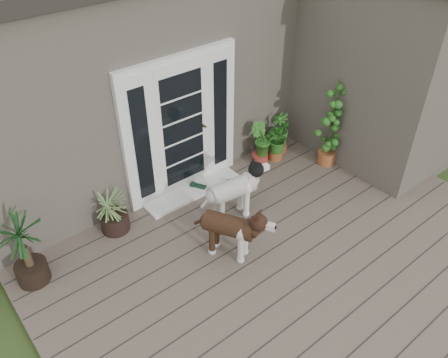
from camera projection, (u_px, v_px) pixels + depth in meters
deck at (295, 263)px, 5.97m from camera, size 6.20×4.60×0.12m
house_main at (121, 56)px, 7.71m from camera, size 7.40×4.00×3.10m
house_wing at (381, 72)px, 7.21m from camera, size 1.60×2.40×3.10m
door_unit at (181, 127)px, 6.55m from camera, size 1.90×0.14×2.15m
door_step at (193, 190)px, 7.06m from camera, size 1.60×0.40×0.05m
brindle_dog at (229, 233)px, 5.82m from camera, size 0.76×0.94×0.73m
white_dog at (232, 197)px, 6.39m from camera, size 0.94×0.50×0.74m
spider_plant at (113, 210)px, 6.20m from camera, size 0.82×0.82×0.70m
yucca at (24, 249)px, 5.36m from camera, size 0.98×0.98×1.07m
herb_a at (276, 144)px, 7.63m from camera, size 0.64×0.64×0.58m
herb_b at (260, 149)px, 7.56m from camera, size 0.49×0.49×0.53m
herb_c at (279, 136)px, 7.82m from camera, size 0.48×0.48×0.60m
sapling at (332, 122)px, 7.23m from camera, size 0.60×0.60×1.56m
clog_left at (198, 187)px, 7.11m from camera, size 0.27×0.32×0.09m
clog_right at (233, 186)px, 7.11m from camera, size 0.18×0.33×0.10m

